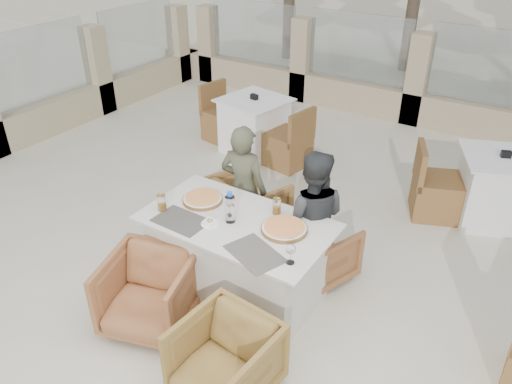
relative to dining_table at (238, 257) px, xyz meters
The scene contains 23 objects.
ground 0.39m from the dining_table, 21.80° to the right, with size 80.00×80.00×0.00m, color beige.
sand_patch 13.98m from the dining_table, 89.69° to the left, with size 30.00×16.00×0.01m, color beige.
perimeter_wall_far 4.79m from the dining_table, 89.09° to the left, with size 10.00×0.34×1.60m, color tan, non-canonical shape.
perimeter_wall_left 4.68m from the dining_table, 161.62° to the left, with size 0.34×7.00×1.60m, color tan, non-canonical shape.
dining_table is the anchor object (origin of this frame).
placemat_near_left 0.61m from the dining_table, 147.35° to the right, with size 0.45×0.30×0.00m, color #4F4A43.
placemat_near_right 0.61m from the dining_table, 38.61° to the right, with size 0.45×0.30×0.00m, color #59534C.
pizza_left 0.60m from the dining_table, 167.54° to the left, with size 0.36×0.36×0.05m, color #CE511C.
pizza_right 0.58m from the dining_table, 12.56° to the left, with size 0.38×0.38×0.05m, color #E54C1F.
water_bottle 0.53m from the dining_table, 137.65° to the right, with size 0.08×0.08×0.28m, color #A6BEDA.
wine_glass_centre 0.49m from the dining_table, 145.56° to the left, with size 0.08×0.08×0.18m, color silver, non-canonical shape.
wine_glass_corner 0.84m from the dining_table, 20.75° to the right, with size 0.08×0.08×0.18m, color white, non-canonical shape.
beer_glass_left 0.81m from the dining_table, 161.78° to the right, with size 0.07×0.07×0.15m, color #C4811B.
beer_glass_right 0.58m from the dining_table, 51.46° to the left, with size 0.07×0.07×0.15m, color orange.
olive_dish 0.47m from the dining_table, 134.70° to the right, with size 0.11×0.11×0.04m, color white, non-canonical shape.
armchair_far_left 0.95m from the dining_table, 117.79° to the left, with size 0.69×0.71×0.64m, color olive.
armchair_far_right 0.76m from the dining_table, 49.73° to the left, with size 0.61×0.63×0.57m, color brown.
armchair_near_left 0.81m from the dining_table, 118.90° to the right, with size 0.69×0.71×0.64m, color #9A6038.
armchair_near_right 1.06m from the dining_table, 60.28° to the right, with size 0.64×0.66×0.60m, color olive.
diner_left 0.77m from the dining_table, 119.27° to the left, with size 0.48×0.32×1.32m, color #4B4D38.
diner_right 0.73m from the dining_table, 49.57° to the left, with size 0.64×0.50×1.31m, color #323537.
bg_table_a 2.92m from the dining_table, 119.89° to the left, with size 1.64×0.82×0.77m, color white, non-canonical shape.
bg_table_b 3.00m from the dining_table, 55.84° to the left, with size 1.64×0.82×0.77m, color white, non-canonical shape.
Camera 1 is at (1.93, -2.80, 3.10)m, focal length 35.00 mm.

